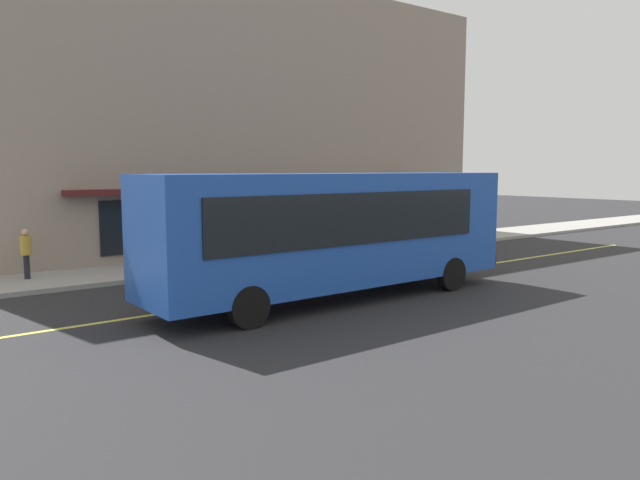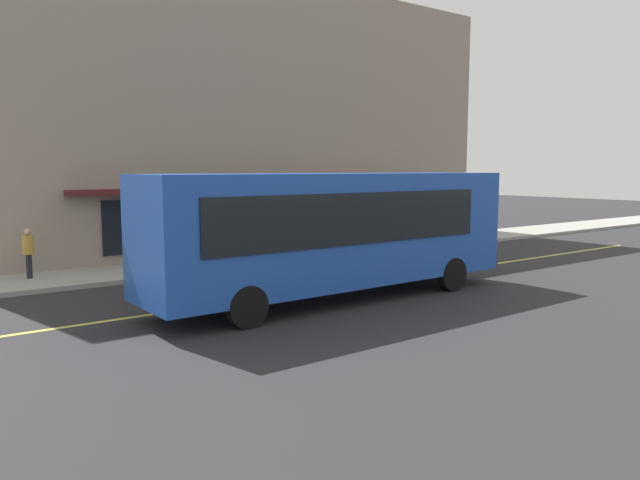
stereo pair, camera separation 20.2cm
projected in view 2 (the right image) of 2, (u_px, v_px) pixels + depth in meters
name	position (u px, v px, depth m)	size (l,w,h in m)	color
ground	(314.00, 291.00, 17.99)	(120.00, 120.00, 0.00)	#28282B
sidewalk	(222.00, 263.00, 22.74)	(80.00, 3.19, 0.15)	#9E9B93
lane_centre_stripe	(314.00, 290.00, 17.99)	(36.00, 0.16, 0.01)	#D8D14C
storefront_building	(228.00, 123.00, 28.82)	(24.64, 9.20, 11.66)	gray
bus	(337.00, 229.00, 16.55)	(11.16, 2.72, 3.50)	#1E4CAD
traffic_light	(320.00, 196.00, 23.86)	(0.30, 0.52, 3.20)	#2D2D33
car_maroon	(278.00, 253.00, 20.64)	(4.40, 2.06, 1.52)	maroon
pedestrian_by_curb	(28.00, 249.00, 19.08)	(0.34, 0.34, 1.60)	black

